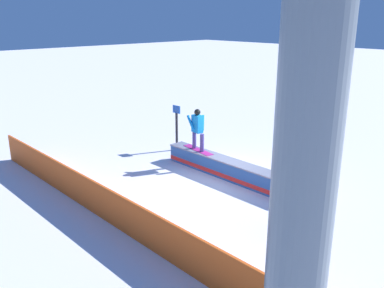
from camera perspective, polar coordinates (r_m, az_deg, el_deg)
ground_plane at (r=13.89m, az=5.11°, el=-4.73°), size 120.00×120.00×0.00m
grind_box at (r=13.79m, az=5.14°, el=-3.61°), size 5.40×0.63×0.64m
snowboarder at (r=14.44m, az=0.77°, el=2.23°), size 1.50×0.51×1.48m
safety_fence at (r=10.94m, az=-11.22°, el=-8.53°), size 13.79×0.17×0.97m
trail_marker at (r=16.45m, az=-2.13°, el=2.45°), size 0.40×0.10×1.83m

